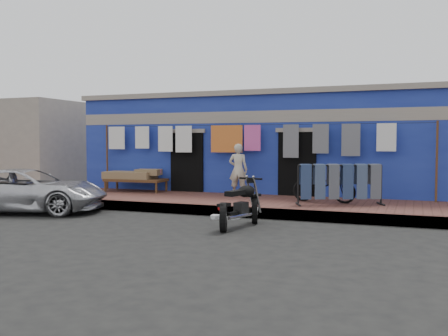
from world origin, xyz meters
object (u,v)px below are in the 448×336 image
seated_person (238,170)px  bicycle (324,182)px  charpoy (136,181)px  motorcycle (240,203)px  jeans_rack (340,184)px  car (27,190)px

seated_person → bicycle: 2.67m
bicycle → charpoy: bearing=90.6°
bicycle → motorcycle: bearing=165.2°
bicycle → motorcycle: bicycle is taller
charpoy → jeans_rack: bearing=-9.9°
car → jeans_rack: 7.93m
car → motorcycle: (5.86, -0.20, -0.06)m
bicycle → car: bearing=119.2°
car → seated_person: size_ratio=2.72×
car → charpoy: bearing=-35.2°
car → bicycle: bicycle is taller
bicycle → jeans_rack: (0.46, -0.39, -0.01)m
charpoy → jeans_rack: jeans_rack is taller
bicycle → charpoy: size_ratio=0.81×
charpoy → seated_person: bearing=-1.0°
bicycle → charpoy: 6.07m
motorcycle → jeans_rack: jeans_rack is taller
charpoy → car: bearing=-106.9°
motorcycle → bicycle: bearing=79.8°
seated_person → motorcycle: 3.94m
car → jeans_rack: bearing=-90.6°
charpoy → jeans_rack: size_ratio=0.94×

